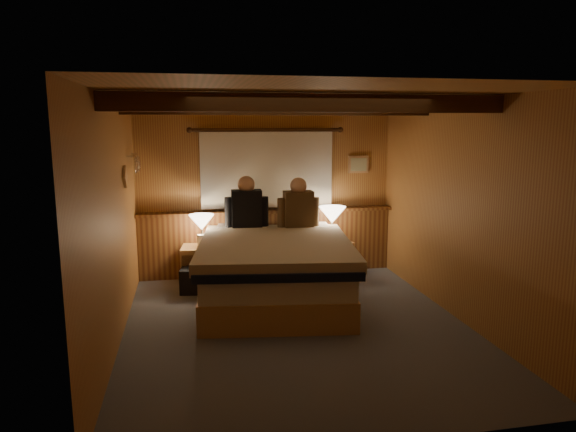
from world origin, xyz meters
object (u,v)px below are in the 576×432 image
object	(u,v)px
lamp_left	(202,224)
lamp_right	(332,217)
duffel_bag	(202,279)
nightstand_left	(200,266)
person_right	(298,206)
person_left	(247,206)
bed	(275,269)
nightstand_right	(332,259)

from	to	relation	value
lamp_left	lamp_right	size ratio (longest dim) A/B	0.89
duffel_bag	lamp_right	bearing A→B (deg)	18.19
nightstand_left	person_right	xyz separation A→B (m)	(1.32, -0.12, 0.78)
nightstand_left	person_left	bearing A→B (deg)	6.94
nightstand_left	duffel_bag	distance (m)	0.33
person_left	lamp_left	bearing A→B (deg)	-175.95
nightstand_left	lamp_right	xyz separation A→B (m)	(1.81, -0.04, 0.60)
person_right	duffel_bag	xyz separation A→B (m)	(-1.31, -0.20, -0.88)
nightstand_left	lamp_left	xyz separation A→B (m)	(0.03, -0.02, 0.57)
lamp_left	lamp_right	world-z (taller)	lamp_right
lamp_left	bed	bearing A→B (deg)	-44.09
person_right	duffel_bag	bearing A→B (deg)	-171.33
nightstand_right	lamp_left	world-z (taller)	lamp_left
bed	nightstand_right	xyz separation A→B (m)	(0.95, 0.80, -0.14)
lamp_left	person_left	distance (m)	0.64
lamp_left	person_left	xyz separation A→B (m)	(0.60, 0.02, 0.22)
bed	lamp_left	xyz separation A→B (m)	(-0.84, 0.82, 0.43)
person_right	person_left	bearing A→B (deg)	170.11
lamp_left	nightstand_left	bearing A→B (deg)	150.70
nightstand_left	person_left	distance (m)	1.01
lamp_right	person_left	size ratio (longest dim) A/B	0.68
bed	lamp_right	size ratio (longest dim) A/B	5.08
person_right	lamp_right	bearing A→B (deg)	9.57
nightstand_right	lamp_left	bearing A→B (deg)	167.50
bed	lamp_right	distance (m)	1.32
nightstand_left	person_right	distance (m)	1.54
person_left	person_right	size ratio (longest dim) A/B	1.03
lamp_left	lamp_right	xyz separation A→B (m)	(1.78, -0.02, 0.04)
nightstand_right	lamp_right	bearing A→B (deg)	172.50
bed	lamp_left	world-z (taller)	lamp_left
bed	nightstand_right	size ratio (longest dim) A/B	4.45
nightstand_right	lamp_left	distance (m)	1.88
bed	person_right	xyz separation A→B (m)	(0.44, 0.72, 0.64)
duffel_bag	nightstand_left	bearing A→B (deg)	101.07
person_left	person_right	xyz separation A→B (m)	(0.68, -0.12, -0.01)
nightstand_right	duffel_bag	world-z (taller)	nightstand_right
bed	duffel_bag	distance (m)	1.04
lamp_left	lamp_right	bearing A→B (deg)	-0.54
nightstand_left	lamp_right	distance (m)	1.91
nightstand_right	person_left	xyz separation A→B (m)	(-1.19, 0.04, 0.79)
lamp_left	person_right	world-z (taller)	person_right
bed	duffel_bag	size ratio (longest dim) A/B	4.33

